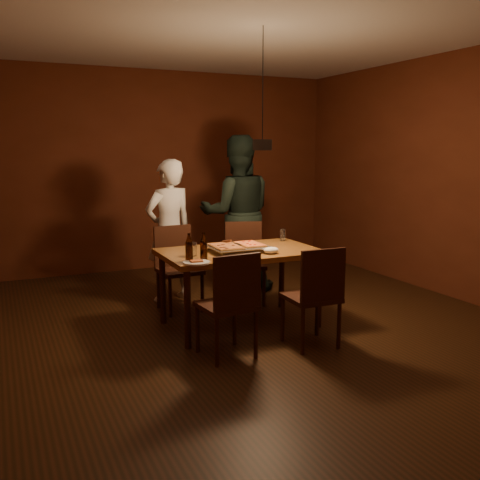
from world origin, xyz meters
name	(u,v)px	position (x,y,z in m)	size (l,w,h in m)	color
room_shell	(262,183)	(0.00, 0.00, 1.40)	(6.00, 6.00, 6.00)	#381D0F
dining_table	(240,258)	(-0.17, 0.13, 0.68)	(1.50, 0.90, 0.75)	brown
chair_far_left	(177,260)	(-0.55, 0.93, 0.54)	(0.44, 0.44, 0.49)	#38190F
chair_far_right	(245,254)	(0.24, 0.90, 0.54)	(0.53, 0.53, 0.49)	#38190F
chair_near_left	(231,296)	(-0.59, -0.62, 0.54)	(0.46, 0.46, 0.49)	#38190F
chair_near_right	(316,288)	(0.17, -0.70, 0.54)	(0.43, 0.43, 0.49)	#38190F
pizza_tray	(238,248)	(-0.20, 0.11, 0.77)	(0.55, 0.45, 0.05)	silver
pizza_meat	(226,246)	(-0.33, 0.10, 0.81)	(0.24, 0.39, 0.02)	maroon
pizza_cheese	(250,244)	(-0.07, 0.11, 0.81)	(0.21, 0.34, 0.02)	gold
spatula	(236,244)	(-0.21, 0.13, 0.81)	(0.09, 0.24, 0.04)	silver
beer_bottle_a	(189,247)	(-0.78, -0.15, 0.87)	(0.07, 0.07, 0.25)	black
beer_bottle_b	(204,246)	(-0.65, -0.16, 0.87)	(0.07, 0.07, 0.25)	black
water_glass_left	(192,249)	(-0.68, 0.06, 0.81)	(0.08, 0.08, 0.12)	silver
water_glass_right	(283,235)	(0.47, 0.42, 0.81)	(0.06, 0.06, 0.12)	silver
plate_slice	(196,262)	(-0.76, -0.26, 0.76)	(0.23, 0.23, 0.03)	white
napkin	(271,250)	(0.03, -0.15, 0.78)	(0.15, 0.11, 0.06)	white
diner_white	(169,231)	(-0.52, 1.26, 0.80)	(0.59, 0.38, 1.60)	silver
diner_dark	(237,214)	(0.37, 1.39, 0.94)	(0.91, 0.71, 1.88)	black
pendant_lamp	(262,144)	(0.00, 0.00, 1.76)	(0.18, 0.18, 1.10)	black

